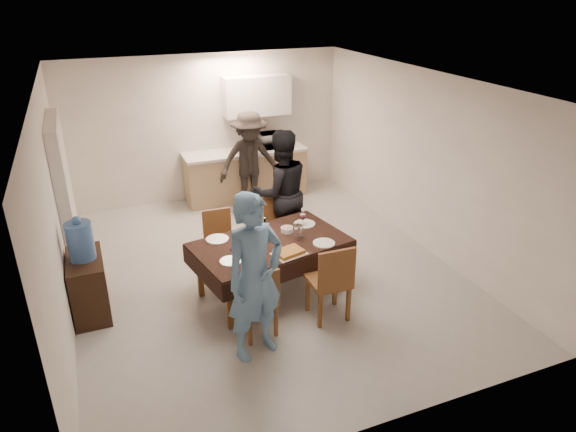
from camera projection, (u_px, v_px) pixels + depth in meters
name	position (u px, v px, depth m)	size (l,w,h in m)	color
floor	(264.00, 270.00, 7.21)	(5.00, 6.00, 0.02)	#A7A7A2
ceiling	(260.00, 82.00, 6.13)	(5.00, 6.00, 0.02)	white
wall_back	(207.00, 128.00, 9.20)	(5.00, 0.02, 2.60)	beige
wall_front	(385.00, 307.00, 4.13)	(5.00, 0.02, 2.60)	beige
wall_left	(54.00, 213.00, 5.82)	(0.02, 6.00, 2.60)	beige
wall_right	(423.00, 161.00, 7.52)	(0.02, 6.00, 2.60)	beige
stub_partition	(65.00, 196.00, 6.96)	(0.15, 1.40, 2.10)	beige
kitchen_base_cabinet	(246.00, 175.00, 9.49)	(2.20, 0.60, 0.86)	tan
kitchen_worktop	(245.00, 152.00, 9.30)	(2.24, 0.64, 0.05)	beige
upper_cabinet	(257.00, 96.00, 9.12)	(1.20, 0.34, 0.70)	silver
dining_table	(270.00, 244.00, 6.42)	(2.05, 1.43, 0.73)	black
chair_near_left	(258.00, 297.00, 5.63)	(0.45, 0.46, 0.48)	brown
chair_near_right	(332.00, 276.00, 5.90)	(0.46, 0.46, 0.54)	brown
chair_far_left	(222.00, 240.00, 6.90)	(0.40, 0.41, 0.47)	brown
chair_far_right	(284.00, 224.00, 7.17)	(0.51, 0.51, 0.54)	brown
console	(89.00, 286.00, 6.14)	(0.41, 0.81, 0.75)	black
water_jug	(80.00, 241.00, 5.89)	(0.30, 0.30, 0.45)	#4777BA
wine_bottle	(265.00, 229.00, 6.37)	(0.08, 0.08, 0.32)	black
water_pitcher	(298.00, 232.00, 6.45)	(0.12, 0.12, 0.19)	white
savoury_tart	(289.00, 252.00, 6.11)	(0.38, 0.29, 0.05)	#BC8D37
salad_bowl	(287.00, 230.00, 6.65)	(0.16, 0.16, 0.06)	white
mushroom_dish	(259.00, 232.00, 6.62)	(0.20, 0.20, 0.04)	white
wine_glass_a	(233.00, 252.00, 5.97)	(0.08, 0.08, 0.17)	white
wine_glass_b	(303.00, 220.00, 6.76)	(0.09, 0.09, 0.20)	white
wine_glass_c	(247.00, 227.00, 6.55)	(0.09, 0.09, 0.20)	white
plate_near_left	(231.00, 261.00, 5.95)	(0.25, 0.25, 0.01)	white
plate_near_right	(324.00, 243.00, 6.36)	(0.27, 0.27, 0.02)	white
plate_far_left	(217.00, 239.00, 6.45)	(0.29, 0.29, 0.02)	white
plate_far_right	(305.00, 224.00, 6.86)	(0.29, 0.29, 0.02)	white
microwave	(272.00, 140.00, 9.42)	(0.50, 0.34, 0.28)	silver
person_near	(255.00, 278.00, 5.25)	(0.68, 0.44, 1.85)	#5F8BB5
person_far	(281.00, 192.00, 7.40)	(0.90, 0.70, 1.85)	black
person_kitchen	(250.00, 161.00, 8.92)	(1.11, 0.64, 1.72)	black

